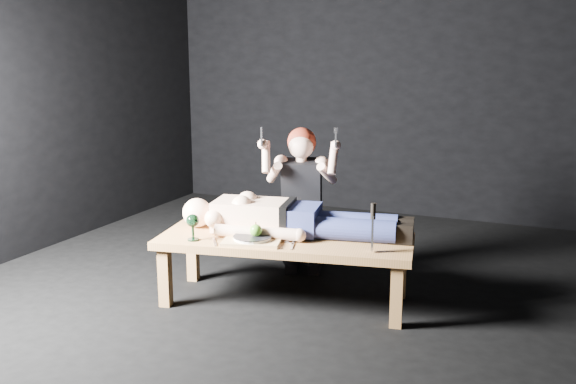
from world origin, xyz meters
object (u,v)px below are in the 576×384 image
Objects in this scene: kneeling_woman at (303,200)px; carving_knife at (373,228)px; goblet at (193,227)px; lying_man at (296,215)px; serving_tray at (252,241)px; table at (285,270)px.

carving_knife is at bearing -56.84° from kneeling_woman.
goblet is (-0.44, -0.83, -0.04)m from kneeling_woman.
lying_man is 0.37m from serving_tray.
lying_man is 1.43× the size of kneeling_woman.
serving_tray is at bearing -110.50° from kneeling_woman.
table is 0.68m from goblet.
lying_man is 0.63m from carving_knife.
lying_man is 9.50× the size of goblet.
table is 0.34m from serving_tray.
lying_man is 0.70m from goblet.
carving_knife is (0.59, -0.20, 0.02)m from lying_man.
serving_tray is 0.79m from carving_knife.
carving_knife is (0.62, -0.08, 0.38)m from table.
table is at bearing -114.53° from lying_man.
goblet is (-0.38, -0.11, 0.08)m from serving_tray.
goblet is 1.17m from carving_knife.
table is at bearing 162.01° from carving_knife.
serving_tray reaches higher than table.
serving_tray is (-0.06, -0.72, -0.12)m from kneeling_woman.
lying_man is 4.53× the size of serving_tray.
lying_man is at bearing 36.85° from goblet.
lying_man reaches higher than table.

